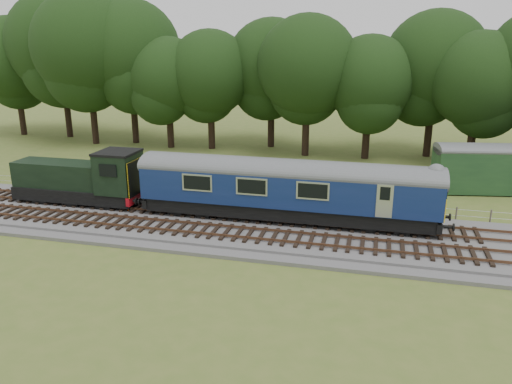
# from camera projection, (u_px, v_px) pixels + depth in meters

# --- Properties ---
(ground) EXTENTS (120.00, 120.00, 0.00)m
(ground) POSITION_uv_depth(u_px,v_px,m) (191.00, 225.00, 30.97)
(ground) COLOR #506726
(ground) RESTS_ON ground
(ballast) EXTENTS (70.00, 7.00, 0.35)m
(ballast) POSITION_uv_depth(u_px,v_px,m) (191.00, 222.00, 30.92)
(ballast) COLOR #4C4C4F
(ballast) RESTS_ON ground
(track_north) EXTENTS (67.20, 2.40, 0.21)m
(track_north) POSITION_uv_depth(u_px,v_px,m) (199.00, 211.00, 32.15)
(track_north) COLOR black
(track_north) RESTS_ON ballast
(track_south) EXTENTS (67.20, 2.40, 0.21)m
(track_south) POSITION_uv_depth(u_px,v_px,m) (181.00, 228.00, 29.36)
(track_south) COLOR black
(track_south) RESTS_ON ballast
(fence) EXTENTS (64.00, 0.12, 1.00)m
(fence) POSITION_uv_depth(u_px,v_px,m) (214.00, 203.00, 35.14)
(fence) COLOR #6B6054
(fence) RESTS_ON ground
(tree_line) EXTENTS (70.00, 8.00, 18.00)m
(tree_line) POSITION_uv_depth(u_px,v_px,m) (269.00, 151.00, 51.38)
(tree_line) COLOR black
(tree_line) RESTS_ON ground
(dmu_railcar) EXTENTS (18.05, 2.86, 3.88)m
(dmu_railcar) POSITION_uv_depth(u_px,v_px,m) (286.00, 185.00, 30.18)
(dmu_railcar) COLOR black
(dmu_railcar) RESTS_ON ground
(shunter_loco) EXTENTS (8.91, 2.60, 3.38)m
(shunter_loco) POSITION_uv_depth(u_px,v_px,m) (83.00, 180.00, 33.60)
(shunter_loco) COLOR black
(shunter_loco) RESTS_ON ground
(worker) EXTENTS (0.74, 0.52, 1.94)m
(worker) POSITION_uv_depth(u_px,v_px,m) (125.00, 196.00, 32.28)
(worker) COLOR #EB4D0C
(worker) RESTS_ON ballast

